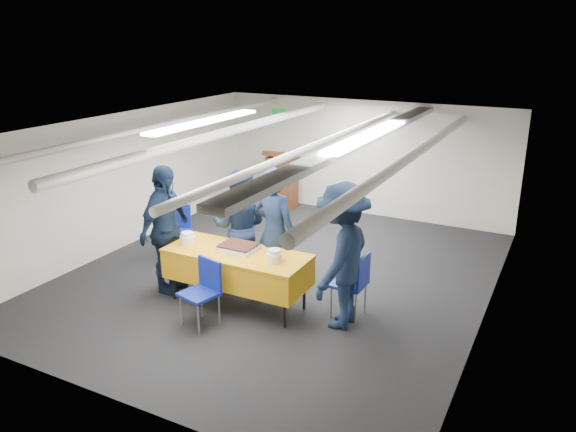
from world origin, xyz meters
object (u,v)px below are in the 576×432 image
at_px(chair_near, 204,286).
at_px(sailor_d, 342,256).
at_px(serving_table, 237,267).
at_px(sailor_b, 240,226).
at_px(sailor_c, 165,230).
at_px(podium, 282,180).
at_px(chair_right, 355,279).
at_px(chair_left, 178,226).
at_px(sheet_cake, 238,247).
at_px(sailor_a, 275,233).

bearing_deg(chair_near, sailor_d, 27.27).
bearing_deg(serving_table, sailor_d, 5.40).
xyz_separation_m(sailor_b, sailor_c, (-0.76, -0.76, 0.07)).
height_order(podium, sailor_c, sailor_c).
distance_m(serving_table, sailor_b, 0.84).
relative_size(chair_near, sailor_b, 0.51).
bearing_deg(chair_right, podium, 129.21).
height_order(chair_left, sailor_c, sailor_c).
bearing_deg(sailor_d, sheet_cake, -87.61).
relative_size(serving_table, chair_right, 2.28).
xyz_separation_m(chair_right, sailor_a, (-1.25, 0.12, 0.40)).
bearing_deg(sailor_c, podium, -0.25).
bearing_deg(sailor_b, chair_right, 153.27).
distance_m(chair_near, chair_left, 2.38).
relative_size(podium, chair_near, 1.44).
bearing_deg(chair_near, serving_table, 82.96).
xyz_separation_m(podium, sailor_d, (2.98, -4.03, 0.32)).
bearing_deg(sheet_cake, chair_near, -94.91).
bearing_deg(serving_table, sheet_cake, 103.85).
relative_size(chair_right, sailor_b, 0.51).
height_order(sheet_cake, sailor_d, sailor_d).
relative_size(sheet_cake, sailor_d, 0.27).
height_order(podium, sailor_d, sailor_d).
bearing_deg(chair_left, chair_near, -44.22).
bearing_deg(sailor_d, chair_left, -105.08).
distance_m(serving_table, chair_right, 1.59).
bearing_deg(sailor_b, sheet_cake, 101.99).
distance_m(chair_near, sailor_d, 1.77).
bearing_deg(chair_left, chair_right, -10.22).
distance_m(chair_right, sailor_d, 0.49).
bearing_deg(podium, chair_right, -50.79).
xyz_separation_m(serving_table, chair_right, (1.54, 0.41, -0.03)).
height_order(chair_left, sailor_b, sailor_b).
relative_size(sailor_a, sailor_c, 1.00).
height_order(sheet_cake, chair_near, chair_near).
distance_m(sheet_cake, podium, 4.37).
relative_size(chair_right, chair_left, 1.00).
bearing_deg(sailor_c, chair_right, -85.43).
xyz_separation_m(sailor_c, sailor_d, (2.59, 0.21, 0.01)).
xyz_separation_m(chair_right, sailor_d, (-0.09, -0.27, 0.40)).
xyz_separation_m(sheet_cake, sailor_a, (0.31, 0.45, 0.12)).
distance_m(serving_table, chair_left, 2.05).
bearing_deg(sailor_a, chair_left, -5.34).
distance_m(chair_right, sailor_b, 1.97).
bearing_deg(sailor_d, sailor_b, -106.79).
xyz_separation_m(chair_right, sailor_c, (-2.67, -0.48, 0.39)).
bearing_deg(sailor_a, serving_table, 68.41).
bearing_deg(sailor_a, sailor_b, -6.06).
distance_m(podium, chair_left, 3.18).
bearing_deg(chair_near, sailor_a, 72.35).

